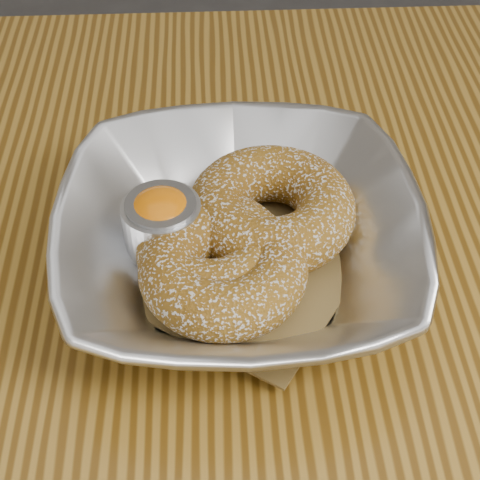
{
  "coord_description": "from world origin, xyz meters",
  "views": [
    {
      "loc": [
        -0.07,
        -0.29,
        1.12
      ],
      "look_at": [
        -0.05,
        0.04,
        0.78
      ],
      "focal_mm": 55.0,
      "sensor_mm": 36.0,
      "label": 1
    }
  ],
  "objects_px": {
    "serving_bowl": "(240,241)",
    "table": "(312,405)",
    "donut_back": "(271,209)",
    "donut_front": "(223,269)",
    "ramekin": "(162,223)",
    "donut_extra": "(212,250)"
  },
  "relations": [
    {
      "from": "serving_bowl",
      "to": "table",
      "type": "bearing_deg",
      "value": -41.15
    },
    {
      "from": "table",
      "to": "donut_back",
      "type": "height_order",
      "value": "donut_back"
    },
    {
      "from": "donut_back",
      "to": "donut_front",
      "type": "bearing_deg",
      "value": -123.18
    },
    {
      "from": "ramekin",
      "to": "donut_front",
      "type": "bearing_deg",
      "value": -45.33
    },
    {
      "from": "donut_back",
      "to": "donut_extra",
      "type": "height_order",
      "value": "donut_back"
    },
    {
      "from": "donut_front",
      "to": "table",
      "type": "bearing_deg",
      "value": -18.17
    },
    {
      "from": "donut_back",
      "to": "ramekin",
      "type": "xyz_separation_m",
      "value": [
        -0.07,
        -0.01,
        0.0
      ]
    },
    {
      "from": "ramekin",
      "to": "donut_extra",
      "type": "bearing_deg",
      "value": -32.63
    },
    {
      "from": "serving_bowl",
      "to": "donut_extra",
      "type": "height_order",
      "value": "serving_bowl"
    },
    {
      "from": "table",
      "to": "donut_back",
      "type": "distance_m",
      "value": 0.15
    },
    {
      "from": "donut_back",
      "to": "ramekin",
      "type": "distance_m",
      "value": 0.07
    },
    {
      "from": "table",
      "to": "donut_front",
      "type": "distance_m",
      "value": 0.14
    },
    {
      "from": "table",
      "to": "donut_front",
      "type": "height_order",
      "value": "donut_front"
    },
    {
      "from": "table",
      "to": "ramekin",
      "type": "relative_size",
      "value": 23.13
    },
    {
      "from": "donut_back",
      "to": "donut_front",
      "type": "height_order",
      "value": "donut_back"
    },
    {
      "from": "serving_bowl",
      "to": "donut_front",
      "type": "xyz_separation_m",
      "value": [
        -0.01,
        -0.02,
        -0.0
      ]
    },
    {
      "from": "donut_front",
      "to": "ramekin",
      "type": "relative_size",
      "value": 2.04
    },
    {
      "from": "donut_back",
      "to": "ramekin",
      "type": "bearing_deg",
      "value": -169.71
    },
    {
      "from": "donut_front",
      "to": "donut_back",
      "type": "bearing_deg",
      "value": 56.82
    },
    {
      "from": "donut_front",
      "to": "donut_extra",
      "type": "distance_m",
      "value": 0.02
    },
    {
      "from": "donut_front",
      "to": "ramekin",
      "type": "distance_m",
      "value": 0.05
    },
    {
      "from": "table",
      "to": "donut_extra",
      "type": "bearing_deg",
      "value": 150.41
    }
  ]
}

